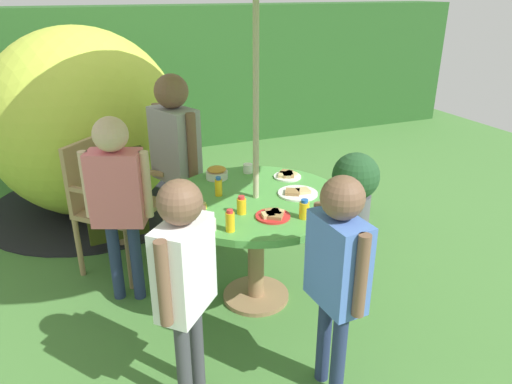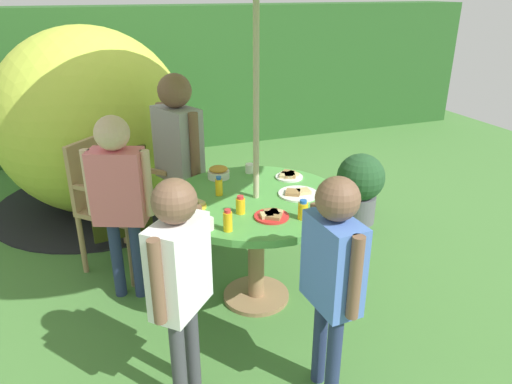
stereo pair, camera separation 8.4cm
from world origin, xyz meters
TOP-DOWN VIEW (x-y plane):
  - ground_plane at (0.00, 0.00)m, footprint 10.00×10.00m
  - hedge_backdrop at (0.00, 3.71)m, footprint 9.00×0.70m
  - garden_table at (0.00, 0.00)m, footprint 1.13×1.13m
  - wooden_chair at (-0.81, 0.82)m, footprint 0.70×0.70m
  - dome_tent at (-0.86, 2.00)m, footprint 2.22×2.22m
  - potted_plant at (1.27, 0.76)m, footprint 0.42×0.42m
  - child_in_grey_shirt at (-0.31, 0.77)m, footprint 0.33×0.45m
  - child_in_pink_shirt at (-0.79, 0.34)m, footprint 0.40×0.29m
  - child_in_white_shirt at (-0.63, -0.65)m, footprint 0.34×0.34m
  - child_in_blue_shirt at (0.05, -0.88)m, footprint 0.20×0.41m
  - snack_bowl at (-0.12, 0.40)m, footprint 0.15×0.15m
  - plate_center_front at (-0.02, -0.30)m, footprint 0.20×0.20m
  - plate_back_edge at (0.33, 0.23)m, footprint 0.19×0.19m
  - plate_near_left at (0.26, -0.06)m, footprint 0.25×0.25m
  - plate_mid_right at (-0.41, -0.00)m, footprint 0.18×0.18m
  - juice_bottle_near_right at (-0.17, -0.18)m, footprint 0.05×0.05m
  - juice_bottle_far_left at (0.14, -0.37)m, footprint 0.06×0.06m
  - juice_bottle_far_right at (-0.30, -0.36)m, footprint 0.05×0.05m
  - juice_bottle_center_back at (-0.20, 0.12)m, footprint 0.05×0.05m
  - cup_near at (0.11, 0.42)m, footprint 0.07×0.07m
  - cup_far at (-0.40, -0.31)m, footprint 0.06×0.06m

SIDE VIEW (x-z plane):
  - ground_plane at x=0.00m, z-range -0.02..0.00m
  - potted_plant at x=1.27m, z-range 0.04..0.67m
  - wooden_chair at x=-0.81m, z-range 0.07..1.05m
  - garden_table at x=0.00m, z-range 0.25..1.00m
  - plate_near_left at x=0.26m, z-range 0.74..0.77m
  - plate_center_front at x=-0.02m, z-range 0.75..0.78m
  - plate_mid_right at x=-0.41m, z-range 0.75..0.78m
  - plate_back_edge at x=0.33m, z-range 0.75..0.78m
  - child_in_blue_shirt at x=0.05m, z-range 0.17..1.36m
  - child_in_white_shirt at x=-0.63m, z-range 0.17..1.37m
  - cup_near at x=0.11m, z-range 0.75..0.81m
  - cup_far at x=-0.40m, z-range 0.75..0.81m
  - snack_bowl at x=-0.12m, z-range 0.75..0.83m
  - juice_bottle_near_right at x=-0.17m, z-range 0.74..0.85m
  - juice_bottle_far_left at x=0.14m, z-range 0.74..0.86m
  - child_in_pink_shirt at x=-0.79m, z-range 0.17..1.43m
  - juice_bottle_center_back at x=-0.20m, z-range 0.74..0.87m
  - juice_bottle_far_right at x=-0.30m, z-range 0.74..0.87m
  - dome_tent at x=-0.86m, z-range -0.01..1.66m
  - hedge_backdrop at x=0.00m, z-range 0.00..1.75m
  - child_in_grey_shirt at x=-0.31m, z-range 0.20..1.61m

